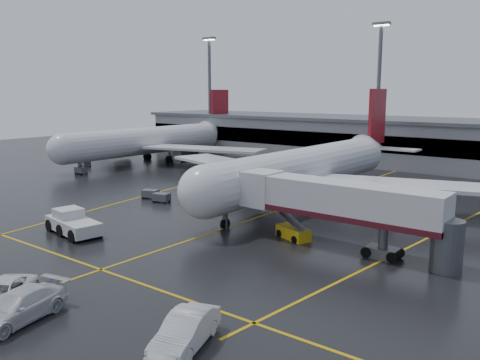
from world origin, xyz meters
The scene contains 21 objects.
ground centered at (0.00, 0.00, 0.00)m, with size 220.00×220.00×0.00m, color black.
apron_line_centre centered at (0.00, 0.00, 0.01)m, with size 0.25×90.00×0.02m, color gold.
apron_line_stop centered at (0.00, -22.00, 0.01)m, with size 60.00×0.25×0.02m, color gold.
apron_line_left centered at (-20.00, 10.00, 0.01)m, with size 0.25×70.00×0.02m, color gold.
apron_line_right centered at (18.00, 10.00, 0.01)m, with size 0.25×70.00×0.02m, color gold.
terminal centered at (0.00, 47.93, 4.32)m, with size 122.00×19.00×8.60m.
light_mast_left centered at (-45.00, 42.00, 14.47)m, with size 3.00×1.20×25.45m.
light_mast_mid centered at (-5.00, 42.00, 14.47)m, with size 3.00×1.20×25.45m.
main_airliner centered at (0.00, 9.70, 4.21)m, with size 48.80×45.60×14.10m.
second_airliner centered at (-42.00, 21.70, 4.21)m, with size 48.80×45.60×14.10m.
jet_bridge centered at (11.87, -6.00, 3.93)m, with size 19.90×3.40×6.05m.
pushback_tractor centered at (-10.38, -17.51, 0.98)m, with size 7.21×3.91×2.45m.
belt_loader centered at (7.27, -5.83, 0.56)m, with size 3.89×2.71×2.27m.
service_van_a centered at (0.48, -29.94, 0.81)m, with size 2.68×5.81×1.61m, color white.
service_van_b centered at (3.38, -30.39, 0.92)m, with size 2.58×6.35×1.84m, color silver.
service_van_c centered at (13.39, -26.51, 0.92)m, with size 1.96×5.61×1.85m, color silver.
baggage_cart_a centered at (-13.91, -2.59, 0.63)m, with size 2.27×1.78×1.12m.
baggage_cart_b centered at (-16.69, -1.89, 0.63)m, with size 2.35×1.98×1.12m.
baggage_cart_c centered at (-11.52, 6.04, 0.63)m, with size 2.27×1.77×1.12m.
baggage_cart_d centered at (-46.81, 9.58, 0.63)m, with size 2.30×1.85×1.12m.
baggage_cart_e centered at (-40.42, 4.13, 0.63)m, with size 2.01×1.32×1.12m.
Camera 1 is at (30.88, -44.22, 13.51)m, focal length 37.29 mm.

